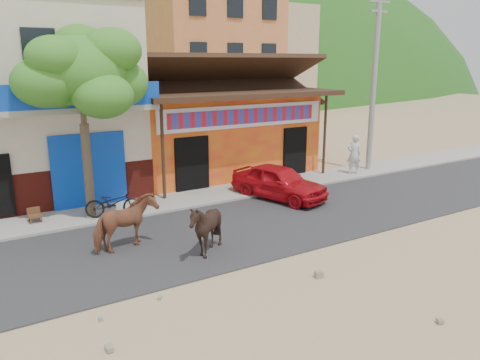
{
  "coord_description": "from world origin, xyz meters",
  "views": [
    {
      "loc": [
        -7.99,
        -9.09,
        5.02
      ],
      "look_at": [
        -0.63,
        3.0,
        1.4
      ],
      "focal_mm": 35.0,
      "sensor_mm": 36.0,
      "label": 1
    }
  ],
  "objects_px": {
    "cow_tan": "(125,223)",
    "cow_dark": "(206,228)",
    "scooter": "(113,203)",
    "cafe_chair_right": "(34,209)",
    "utility_pole": "(374,81)",
    "red_car": "(279,182)",
    "tree": "(84,124)",
    "pedestrian": "(354,154)"
  },
  "relations": [
    {
      "from": "red_car",
      "to": "tree",
      "type": "bearing_deg",
      "value": 150.59
    },
    {
      "from": "scooter",
      "to": "pedestrian",
      "type": "relative_size",
      "value": 1.02
    },
    {
      "from": "utility_pole",
      "to": "cow_dark",
      "type": "xyz_separation_m",
      "value": [
        -10.97,
        -4.79,
        -3.34
      ]
    },
    {
      "from": "tree",
      "to": "cow_dark",
      "type": "bearing_deg",
      "value": -68.23
    },
    {
      "from": "cow_tan",
      "to": "cow_dark",
      "type": "bearing_deg",
      "value": -146.6
    },
    {
      "from": "cafe_chair_right",
      "to": "red_car",
      "type": "bearing_deg",
      "value": -13.36
    },
    {
      "from": "utility_pole",
      "to": "pedestrian",
      "type": "bearing_deg",
      "value": -165.38
    },
    {
      "from": "red_car",
      "to": "scooter",
      "type": "bearing_deg",
      "value": 154.11
    },
    {
      "from": "cow_dark",
      "to": "cafe_chair_right",
      "type": "height_order",
      "value": "cow_dark"
    },
    {
      "from": "tree",
      "to": "scooter",
      "type": "distance_m",
      "value": 2.65
    },
    {
      "from": "cow_dark",
      "to": "pedestrian",
      "type": "height_order",
      "value": "pedestrian"
    },
    {
      "from": "tree",
      "to": "cow_tan",
      "type": "height_order",
      "value": "tree"
    },
    {
      "from": "utility_pole",
      "to": "scooter",
      "type": "distance_m",
      "value": 12.72
    },
    {
      "from": "cow_tan",
      "to": "pedestrian",
      "type": "distance_m",
      "value": 11.74
    },
    {
      "from": "scooter",
      "to": "cafe_chair_right",
      "type": "relative_size",
      "value": 2.15
    },
    {
      "from": "utility_pole",
      "to": "scooter",
      "type": "xyz_separation_m",
      "value": [
        -12.2,
        -0.7,
        -3.53
      ]
    },
    {
      "from": "cow_dark",
      "to": "pedestrian",
      "type": "distance_m",
      "value": 10.65
    },
    {
      "from": "tree",
      "to": "utility_pole",
      "type": "height_order",
      "value": "utility_pole"
    },
    {
      "from": "tree",
      "to": "scooter",
      "type": "relative_size",
      "value": 3.37
    },
    {
      "from": "scooter",
      "to": "cafe_chair_right",
      "type": "bearing_deg",
      "value": 89.43
    },
    {
      "from": "utility_pole",
      "to": "red_car",
      "type": "relative_size",
      "value": 2.14
    },
    {
      "from": "cow_tan",
      "to": "cow_dark",
      "type": "distance_m",
      "value": 2.22
    },
    {
      "from": "cow_dark",
      "to": "utility_pole",
      "type": "bearing_deg",
      "value": 117.39
    },
    {
      "from": "tree",
      "to": "utility_pole",
      "type": "xyz_separation_m",
      "value": [
        12.8,
        0.2,
        1.0
      ]
    },
    {
      "from": "tree",
      "to": "cafe_chair_right",
      "type": "height_order",
      "value": "tree"
    },
    {
      "from": "cow_tan",
      "to": "scooter",
      "type": "relative_size",
      "value": 0.98
    },
    {
      "from": "red_car",
      "to": "cafe_chair_right",
      "type": "relative_size",
      "value": 4.5
    },
    {
      "from": "scooter",
      "to": "cow_tan",
      "type": "bearing_deg",
      "value": -171.42
    },
    {
      "from": "cow_dark",
      "to": "tree",
      "type": "bearing_deg",
      "value": -154.42
    },
    {
      "from": "cow_dark",
      "to": "pedestrian",
      "type": "relative_size",
      "value": 0.84
    },
    {
      "from": "cow_tan",
      "to": "cow_dark",
      "type": "xyz_separation_m",
      "value": [
        1.68,
        -1.46,
        -0.0
      ]
    },
    {
      "from": "utility_pole",
      "to": "cafe_chair_right",
      "type": "distance_m",
      "value": 14.9
    },
    {
      "from": "tree",
      "to": "pedestrian",
      "type": "relative_size",
      "value": 3.45
    },
    {
      "from": "tree",
      "to": "cafe_chair_right",
      "type": "relative_size",
      "value": 7.23
    },
    {
      "from": "cafe_chair_right",
      "to": "scooter",
      "type": "bearing_deg",
      "value": -20.89
    },
    {
      "from": "utility_pole",
      "to": "cafe_chair_right",
      "type": "xyz_separation_m",
      "value": [
        -14.47,
        0.07,
        -3.59
      ]
    },
    {
      "from": "cow_dark",
      "to": "cafe_chair_right",
      "type": "distance_m",
      "value": 5.99
    },
    {
      "from": "cow_dark",
      "to": "scooter",
      "type": "bearing_deg",
      "value": -159.41
    },
    {
      "from": "utility_pole",
      "to": "cafe_chair_right",
      "type": "bearing_deg",
      "value": 179.73
    },
    {
      "from": "tree",
      "to": "cow_dark",
      "type": "xyz_separation_m",
      "value": [
        1.83,
        -4.59,
        -2.34
      ]
    },
    {
      "from": "tree",
      "to": "pedestrian",
      "type": "bearing_deg",
      "value": -0.69
    },
    {
      "from": "cow_tan",
      "to": "red_car",
      "type": "relative_size",
      "value": 0.47
    }
  ]
}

